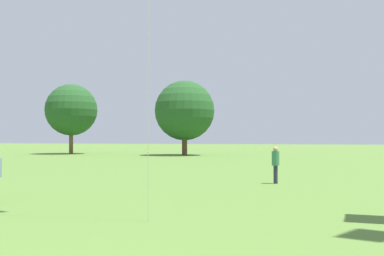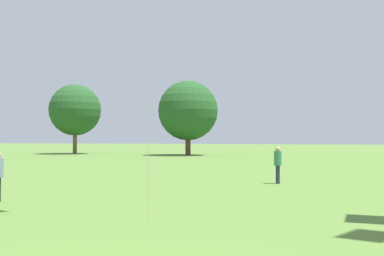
% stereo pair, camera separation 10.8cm
% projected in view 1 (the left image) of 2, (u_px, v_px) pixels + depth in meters
% --- Properties ---
extents(person_standing_3, '(0.44, 0.44, 1.77)m').
position_uv_depth(person_standing_3, '(276.00, 161.00, 21.53)').
color(person_standing_3, '#282D42').
rests_on(person_standing_3, ground).
extents(distant_tree_0, '(7.03, 7.03, 9.53)m').
position_uv_depth(distant_tree_0, '(71.00, 110.00, 61.27)').
color(distant_tree_0, brown).
rests_on(distant_tree_0, ground).
extents(distant_tree_1, '(7.52, 7.52, 9.39)m').
position_uv_depth(distant_tree_1, '(185.00, 111.00, 56.39)').
color(distant_tree_1, brown).
rests_on(distant_tree_1, ground).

